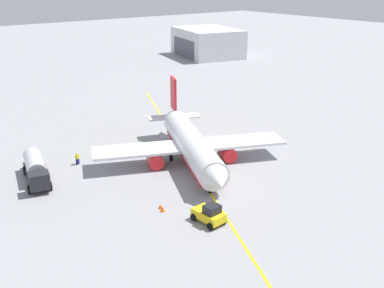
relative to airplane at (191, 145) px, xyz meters
name	(u,v)px	position (x,y,z in m)	size (l,w,h in m)	color
ground_plane	(192,164)	(0.43, -0.19, -2.69)	(400.00, 400.00, 0.00)	#939399
airplane	(191,145)	(0.00, 0.00, 0.00)	(27.87, 26.78, 9.74)	white
fuel_tanker	(36,168)	(-7.43, -19.43, -0.97)	(10.32, 4.82, 3.15)	#2D2D33
pushback_tug	(209,214)	(14.37, -8.61, -1.68)	(3.74, 2.54, 2.20)	yellow
refueling_worker	(77,159)	(-9.36, -12.90, -1.86)	(0.59, 0.63, 1.71)	navy
safety_cone_nose	(160,206)	(8.55, -11.03, -2.41)	(0.50, 0.50, 0.55)	#F2590F
safety_cone_wingtip	(163,209)	(9.31, -11.24, -2.36)	(0.58, 0.58, 0.64)	#F2590F
distant_hangar	(207,42)	(-67.62, 58.58, 1.63)	(25.73, 21.19, 8.64)	silver
taxi_line_marking	(192,164)	(0.43, -0.19, -2.68)	(85.41, 0.30, 0.01)	yellow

